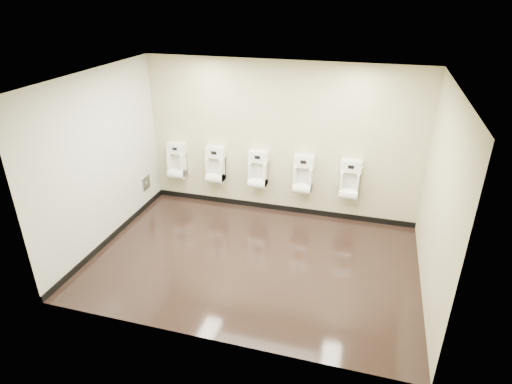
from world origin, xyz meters
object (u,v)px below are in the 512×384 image
(urinal_3, at_px, (303,177))
(urinal_4, at_px, (350,183))
(urinal_1, at_px, (215,167))
(urinal_2, at_px, (258,172))
(access_panel, at_px, (146,183))
(urinal_0, at_px, (177,163))

(urinal_3, height_order, urinal_4, same)
(urinal_1, relative_size, urinal_4, 1.00)
(urinal_2, height_order, urinal_4, same)
(urinal_3, distance_m, urinal_4, 0.82)
(urinal_2, bearing_deg, urinal_3, 0.00)
(urinal_2, relative_size, urinal_4, 1.00)
(access_panel, distance_m, urinal_3, 2.99)
(access_panel, xyz_separation_m, urinal_2, (2.10, 0.43, 0.29))
(access_panel, xyz_separation_m, urinal_0, (0.47, 0.43, 0.29))
(access_panel, height_order, urinal_3, urinal_3)
(access_panel, distance_m, urinal_0, 0.70)
(urinal_2, distance_m, urinal_3, 0.84)
(urinal_2, bearing_deg, access_panel, -168.48)
(urinal_0, bearing_deg, access_panel, -137.71)
(urinal_1, xyz_separation_m, urinal_4, (2.50, 0.00, 0.00))
(urinal_2, xyz_separation_m, urinal_4, (1.67, 0.00, 0.00))
(access_panel, relative_size, urinal_4, 0.36)
(access_panel, xyz_separation_m, urinal_3, (2.94, 0.43, 0.29))
(urinal_0, distance_m, urinal_2, 1.63)
(urinal_2, bearing_deg, urinal_4, 0.00)
(urinal_1, bearing_deg, urinal_4, 0.00)
(urinal_2, relative_size, urinal_3, 1.00)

